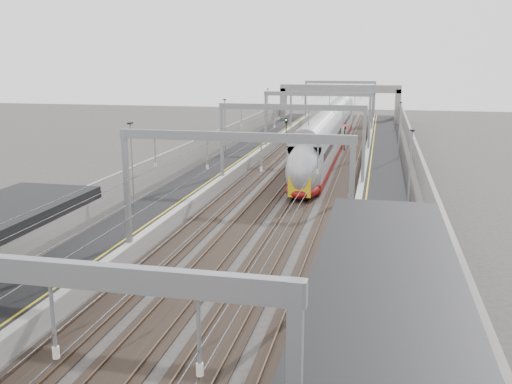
% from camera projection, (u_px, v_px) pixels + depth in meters
% --- Properties ---
extents(platform_left, '(4.00, 120.00, 1.00)m').
position_uv_depth(platform_left, '(214.00, 174.00, 55.41)').
color(platform_left, black).
rests_on(platform_left, ground).
extents(platform_right, '(4.00, 120.00, 1.00)m').
position_uv_depth(platform_right, '(382.00, 181.00, 52.08)').
color(platform_right, black).
rests_on(platform_right, ground).
extents(tracks, '(11.40, 140.00, 0.20)m').
position_uv_depth(tracks, '(295.00, 182.00, 53.85)').
color(tracks, black).
rests_on(tracks, ground).
extents(overhead_line, '(13.00, 140.00, 6.60)m').
position_uv_depth(overhead_line, '(306.00, 112.00, 58.77)').
color(overhead_line, gray).
rests_on(overhead_line, platform_left).
extents(overbridge, '(22.00, 2.20, 6.90)m').
position_uv_depth(overbridge, '(340.00, 93.00, 105.00)').
color(overbridge, slate).
rests_on(overbridge, ground).
extents(wall_left, '(0.30, 120.00, 3.20)m').
position_uv_depth(wall_left, '(182.00, 162.00, 55.83)').
color(wall_left, slate).
rests_on(wall_left, ground).
extents(wall_right, '(0.30, 120.00, 3.20)m').
position_uv_depth(wall_right, '(419.00, 171.00, 51.17)').
color(wall_right, slate).
rests_on(wall_right, ground).
extents(train, '(2.91, 53.09, 4.60)m').
position_uv_depth(train, '(328.00, 137.00, 68.84)').
color(train, maroon).
rests_on(train, ground).
extents(signal_green, '(0.32, 0.32, 3.48)m').
position_uv_depth(signal_green, '(286.00, 126.00, 79.18)').
color(signal_green, black).
rests_on(signal_green, ground).
extents(signal_red_near, '(0.32, 0.32, 3.48)m').
position_uv_depth(signal_red_near, '(345.00, 132.00, 72.48)').
color(signal_red_near, black).
rests_on(signal_red_near, ground).
extents(signal_red_far, '(0.32, 0.32, 3.48)m').
position_uv_depth(signal_red_far, '(365.00, 124.00, 81.38)').
color(signal_red_far, black).
rests_on(signal_red_far, ground).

